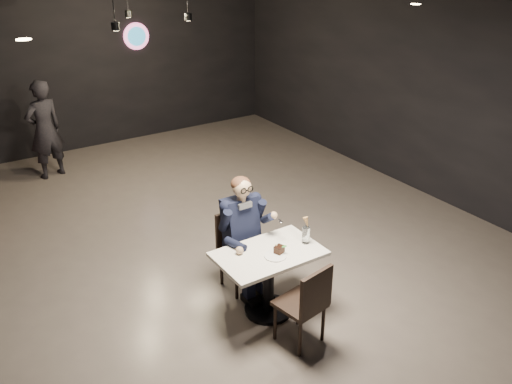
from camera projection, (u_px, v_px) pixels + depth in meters
floor at (218, 240)px, 7.33m from camera, size 9.00×9.00×0.00m
wall_sign at (136, 36)px, 10.25m from camera, size 0.50×0.06×0.50m
pendant_lights at (143, 2)px, 7.61m from camera, size 1.40×1.20×0.36m
main_table at (268, 282)px, 5.78m from camera, size 1.10×0.70×0.75m
chair_far at (241, 253)px, 6.16m from camera, size 0.42×0.46×0.92m
chair_near at (300, 302)px, 5.33m from camera, size 0.49×0.53×0.92m
seated_man at (241, 233)px, 6.05m from camera, size 0.60×0.80×1.44m
dessert_plate at (275, 256)px, 5.55m from camera, size 0.23×0.23×0.01m
cake_slice at (279, 250)px, 5.58m from camera, size 0.12×0.11×0.07m
mint_leaf at (284, 246)px, 5.55m from camera, size 0.06×0.04×0.01m
sundae_glass at (306, 235)px, 5.76m from camera, size 0.08×0.08×0.19m
wafer_cone at (307, 222)px, 5.71m from camera, size 0.07×0.07×0.11m
passerby at (45, 130)px, 8.93m from camera, size 0.69×0.55×1.66m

